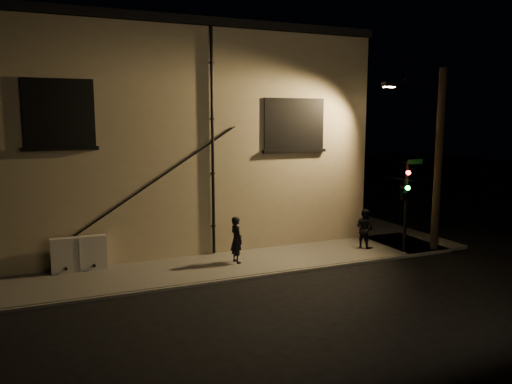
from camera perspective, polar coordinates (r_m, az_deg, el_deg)
name	(u,v)px	position (r m, az deg, el deg)	size (l,w,h in m)	color
ground	(291,273)	(17.28, 4.07, -9.20)	(90.00, 90.00, 0.00)	black
sidewalk	(270,239)	(21.57, 1.60, -5.41)	(21.00, 16.00, 0.12)	#5C5952
building	(147,136)	(24.05, -12.31, 6.31)	(16.20, 12.23, 8.80)	tan
utility_cabinet	(79,254)	(17.91, -19.55, -6.68)	(1.79, 0.30, 1.18)	beige
pedestrian_a	(236,240)	(17.80, -2.25, -5.46)	(0.61, 0.40, 1.67)	black
pedestrian_b	(365,228)	(20.28, 12.31, -4.06)	(0.76, 0.59, 1.57)	black
traffic_signal	(404,191)	(19.49, 16.57, 0.12)	(1.31, 2.11, 3.56)	black
streetlamp_pole	(435,156)	(20.42, 19.83, 3.87)	(2.02, 1.39, 7.10)	black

